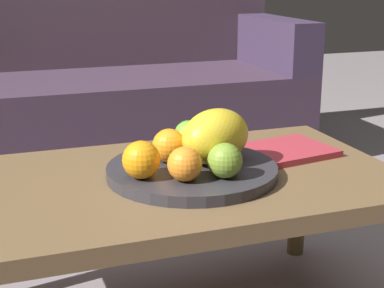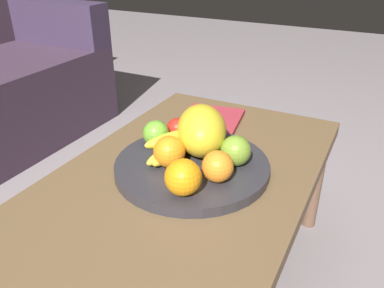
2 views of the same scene
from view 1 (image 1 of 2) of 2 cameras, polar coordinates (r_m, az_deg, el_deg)
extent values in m
cube|color=brown|center=(1.36, -1.76, -3.89)|extent=(1.02, 0.59, 0.04)
cylinder|color=brown|center=(1.82, 9.99, -5.18)|extent=(0.05, 0.05, 0.35)
cube|color=#3D2C3E|center=(2.62, -8.30, 2.17)|extent=(1.70, 0.70, 0.40)
cube|color=#42313C|center=(2.82, -9.85, 12.41)|extent=(1.70, 0.14, 0.50)
cube|color=#392B44|center=(2.81, 7.41, 9.63)|extent=(0.14, 0.70, 0.22)
cylinder|color=#2F2E33|center=(1.35, 0.00, -2.55)|extent=(0.38, 0.38, 0.03)
ellipsoid|color=yellow|center=(1.35, 2.25, 0.74)|extent=(0.22, 0.19, 0.12)
sphere|color=orange|center=(1.36, -2.08, -0.15)|extent=(0.08, 0.08, 0.08)
sphere|color=orange|center=(1.26, -4.82, -1.51)|extent=(0.08, 0.08, 0.08)
sphere|color=orange|center=(1.24, -0.69, -1.91)|extent=(0.07, 0.07, 0.07)
sphere|color=#69AA30|center=(1.46, -0.33, 0.88)|extent=(0.07, 0.07, 0.07)
sphere|color=red|center=(1.45, 2.27, 0.59)|extent=(0.06, 0.06, 0.06)
sphere|color=olive|center=(1.26, 3.14, -1.58)|extent=(0.07, 0.07, 0.07)
ellipsoid|color=yellow|center=(1.38, -0.98, -0.76)|extent=(0.15, 0.05, 0.03)
ellipsoid|color=yellow|center=(1.39, -1.25, -0.68)|extent=(0.15, 0.07, 0.03)
ellipsoid|color=yellow|center=(1.39, -0.41, 0.53)|extent=(0.15, 0.10, 0.03)
cube|color=#B0323E|center=(1.52, 8.38, -0.72)|extent=(0.28, 0.22, 0.02)
camera|label=2|loc=(0.88, -42.44, 16.30)|focal=36.48mm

